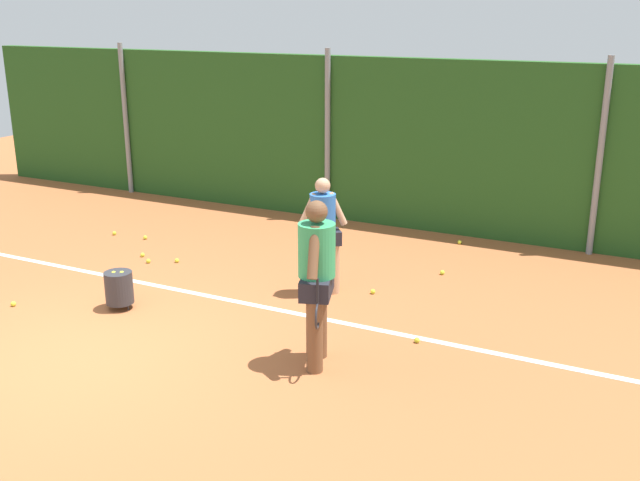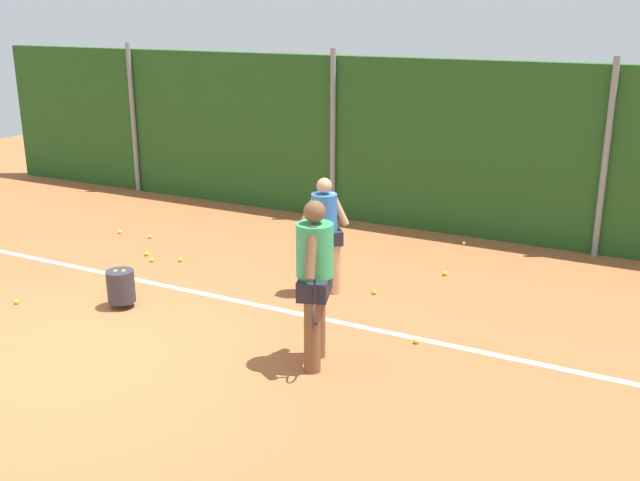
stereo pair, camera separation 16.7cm
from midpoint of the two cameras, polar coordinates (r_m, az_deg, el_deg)
ground_plane at (r=10.18m, az=-9.85°, el=-4.29°), size 25.51×25.51×0.00m
hedge_fence_backdrop at (r=13.58m, az=1.68°, el=7.87°), size 16.06×0.25×2.94m
fence_post_left at (r=15.99m, az=-13.89°, el=9.07°), size 0.10×0.10×3.07m
fence_post_center at (r=13.41m, az=1.35°, el=8.04°), size 0.10×0.10×3.07m
fence_post_right at (r=12.12m, az=21.48°, el=5.83°), size 0.10×0.10×3.07m
court_baseline_paint at (r=10.33m, az=-9.18°, el=-3.92°), size 11.74×0.10×0.01m
player_foreground_near at (r=7.83m, az=0.20°, el=-2.68°), size 0.48×0.79×1.84m
player_midcourt at (r=9.86m, az=0.81°, el=0.82°), size 0.56×0.51×1.61m
ball_hopper at (r=9.92m, az=-14.62°, el=-3.41°), size 0.36×0.36×0.51m
tennis_ball_0 at (r=11.65m, az=-12.40°, el=-1.47°), size 0.07×0.07×0.07m
tennis_ball_1 at (r=12.43m, az=11.41°, el=-0.19°), size 0.07×0.07×0.07m
tennis_ball_2 at (r=8.77m, az=7.97°, el=-7.66°), size 0.07×0.07×0.07m
tennis_ball_3 at (r=11.96m, az=-12.82°, el=-1.00°), size 0.07×0.07×0.07m
tennis_ball_4 at (r=10.15m, az=4.68°, el=-3.97°), size 0.07×0.07×0.07m
tennis_ball_5 at (r=10.55m, az=-21.90°, el=-4.39°), size 0.07×0.07×0.07m
tennis_ball_6 at (r=13.23m, az=-14.81°, el=0.63°), size 0.07×0.07×0.07m
tennis_ball_7 at (r=12.85m, az=-12.58°, el=0.30°), size 0.07×0.07×0.07m
tennis_ball_8 at (r=11.58m, az=-10.29°, el=-1.46°), size 0.07×0.07×0.07m
tennis_ball_9 at (r=10.97m, az=10.04°, el=-2.51°), size 0.07×0.07×0.07m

